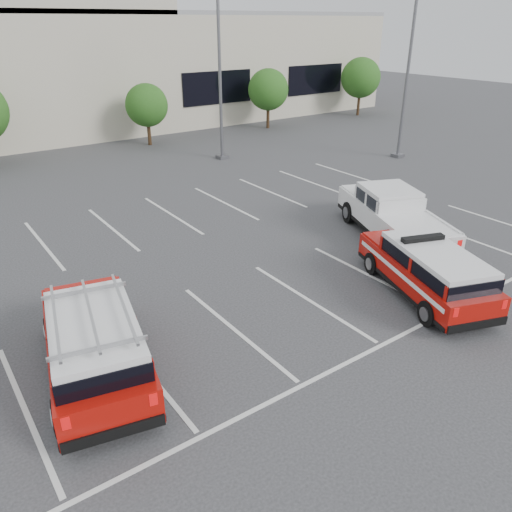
% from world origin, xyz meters
% --- Properties ---
extents(ground, '(120.00, 120.00, 0.00)m').
position_xyz_m(ground, '(0.00, 0.00, 0.00)').
color(ground, '#2F2F31').
rests_on(ground, ground).
extents(stall_markings, '(23.00, 15.00, 0.01)m').
position_xyz_m(stall_markings, '(0.00, 4.50, 0.01)').
color(stall_markings, silver).
rests_on(stall_markings, ground).
extents(convention_building, '(60.00, 16.99, 13.20)m').
position_xyz_m(convention_building, '(0.18, 31.86, 4.72)').
color(convention_building, '#BCB49F').
rests_on(convention_building, ground).
extents(tree_mid_right, '(2.77, 2.77, 3.99)m').
position_xyz_m(tree_mid_right, '(5.09, 22.05, 2.50)').
color(tree_mid_right, '#3F2B19').
rests_on(tree_mid_right, ground).
extents(tree_right, '(3.07, 3.07, 4.42)m').
position_xyz_m(tree_right, '(15.09, 22.05, 2.77)').
color(tree_right, '#3F2B19').
rests_on(tree_right, ground).
extents(tree_far_right, '(3.37, 3.37, 4.85)m').
position_xyz_m(tree_far_right, '(25.09, 22.05, 3.04)').
color(tree_far_right, '#3F2B19').
rests_on(tree_far_right, ground).
extents(light_pole_mid, '(0.90, 0.60, 10.24)m').
position_xyz_m(light_pole_mid, '(7.00, 16.00, 5.19)').
color(light_pole_mid, '#59595E').
rests_on(light_pole_mid, ground).
extents(light_pole_right, '(0.90, 0.60, 10.24)m').
position_xyz_m(light_pole_right, '(16.00, 10.00, 5.19)').
color(light_pole_right, '#59595E').
rests_on(light_pole_right, ground).
extents(fire_chief_suv, '(3.46, 5.38, 1.78)m').
position_xyz_m(fire_chief_suv, '(3.09, -1.78, 0.73)').
color(fire_chief_suv, '#A10D07').
rests_on(fire_chief_suv, ground).
extents(white_pickup, '(4.30, 6.39, 1.86)m').
position_xyz_m(white_pickup, '(5.76, 1.79, 0.74)').
color(white_pickup, silver).
rests_on(white_pickup, ground).
extents(ladder_suv, '(3.07, 5.45, 2.02)m').
position_xyz_m(ladder_suv, '(-6.38, 0.21, 0.81)').
color(ladder_suv, '#A10D07').
rests_on(ladder_suv, ground).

